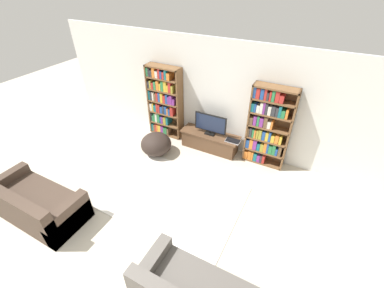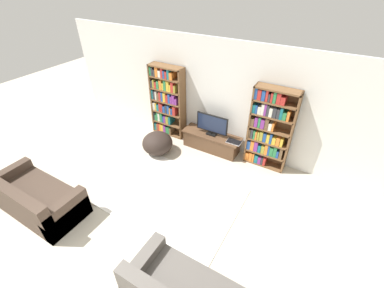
{
  "view_description": "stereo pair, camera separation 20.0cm",
  "coord_description": "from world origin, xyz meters",
  "px_view_note": "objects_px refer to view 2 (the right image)",
  "views": [
    {
      "loc": [
        2.07,
        -0.92,
        3.83
      ],
      "look_at": [
        0.0,
        3.01,
        0.7
      ],
      "focal_mm": 24.0,
      "sensor_mm": 36.0,
      "label": 1
    },
    {
      "loc": [
        2.25,
        -0.82,
        3.83
      ],
      "look_at": [
        0.0,
        3.01,
        0.7
      ],
      "focal_mm": 24.0,
      "sensor_mm": 36.0,
      "label": 2
    }
  ],
  "objects_px": {
    "tv_stand": "(211,141)",
    "laptop": "(234,142)",
    "couch_left_sectional": "(36,199)",
    "television": "(212,124)",
    "beanbag_ottoman": "(157,143)",
    "bookshelf_right": "(268,129)",
    "bookshelf_left": "(167,101)"
  },
  "relations": [
    {
      "from": "tv_stand",
      "to": "laptop",
      "type": "xyz_separation_m",
      "value": [
        0.6,
        -0.06,
        0.23
      ]
    },
    {
      "from": "couch_left_sectional",
      "to": "tv_stand",
      "type": "bearing_deg",
      "value": 60.59
    },
    {
      "from": "tv_stand",
      "to": "couch_left_sectional",
      "type": "relative_size",
      "value": 0.81
    },
    {
      "from": "television",
      "to": "couch_left_sectional",
      "type": "bearing_deg",
      "value": -119.5
    },
    {
      "from": "laptop",
      "to": "beanbag_ottoman",
      "type": "relative_size",
      "value": 0.46
    },
    {
      "from": "tv_stand",
      "to": "television",
      "type": "relative_size",
      "value": 1.83
    },
    {
      "from": "bookshelf_right",
      "to": "couch_left_sectional",
      "type": "relative_size",
      "value": 1.04
    },
    {
      "from": "bookshelf_left",
      "to": "laptop",
      "type": "bearing_deg",
      "value": -4.81
    },
    {
      "from": "laptop",
      "to": "couch_left_sectional",
      "type": "distance_m",
      "value": 4.17
    },
    {
      "from": "tv_stand",
      "to": "couch_left_sectional",
      "type": "bearing_deg",
      "value": -119.41
    },
    {
      "from": "television",
      "to": "beanbag_ottoman",
      "type": "bearing_deg",
      "value": -143.75
    },
    {
      "from": "beanbag_ottoman",
      "to": "bookshelf_right",
      "type": "bearing_deg",
      "value": 21.04
    },
    {
      "from": "television",
      "to": "beanbag_ottoman",
      "type": "xyz_separation_m",
      "value": [
        -1.06,
        -0.78,
        -0.45
      ]
    },
    {
      "from": "television",
      "to": "laptop",
      "type": "height_order",
      "value": "television"
    },
    {
      "from": "couch_left_sectional",
      "to": "laptop",
      "type": "bearing_deg",
      "value": 52.97
    },
    {
      "from": "tv_stand",
      "to": "beanbag_ottoman",
      "type": "xyz_separation_m",
      "value": [
        -1.06,
        -0.79,
        0.05
      ]
    },
    {
      "from": "bookshelf_left",
      "to": "laptop",
      "type": "height_order",
      "value": "bookshelf_left"
    },
    {
      "from": "bookshelf_left",
      "to": "tv_stand",
      "type": "distance_m",
      "value": 1.56
    },
    {
      "from": "bookshelf_right",
      "to": "television",
      "type": "bearing_deg",
      "value": -174.53
    },
    {
      "from": "laptop",
      "to": "couch_left_sectional",
      "type": "bearing_deg",
      "value": -127.03
    },
    {
      "from": "bookshelf_left",
      "to": "bookshelf_right",
      "type": "height_order",
      "value": "same"
    },
    {
      "from": "tv_stand",
      "to": "television",
      "type": "distance_m",
      "value": 0.49
    },
    {
      "from": "television",
      "to": "bookshelf_left",
      "type": "bearing_deg",
      "value": 174.89
    },
    {
      "from": "bookshelf_right",
      "to": "television",
      "type": "xyz_separation_m",
      "value": [
        -1.28,
        -0.12,
        -0.22
      ]
    },
    {
      "from": "bookshelf_left",
      "to": "television",
      "type": "height_order",
      "value": "bookshelf_left"
    },
    {
      "from": "couch_left_sectional",
      "to": "beanbag_ottoman",
      "type": "relative_size",
      "value": 2.45
    },
    {
      "from": "bookshelf_left",
      "to": "beanbag_ottoman",
      "type": "distance_m",
      "value": 1.17
    },
    {
      "from": "couch_left_sectional",
      "to": "bookshelf_left",
      "type": "bearing_deg",
      "value": 81.22
    },
    {
      "from": "bookshelf_left",
      "to": "laptop",
      "type": "distance_m",
      "value": 2.04
    },
    {
      "from": "bookshelf_right",
      "to": "television",
      "type": "height_order",
      "value": "bookshelf_right"
    },
    {
      "from": "bookshelf_right",
      "to": "bookshelf_left",
      "type": "bearing_deg",
      "value": -179.99
    },
    {
      "from": "bookshelf_left",
      "to": "couch_left_sectional",
      "type": "relative_size",
      "value": 1.04
    }
  ]
}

